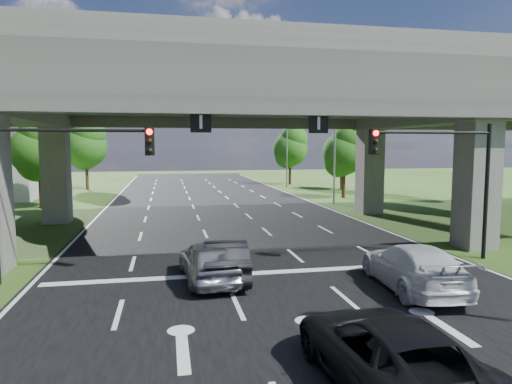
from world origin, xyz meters
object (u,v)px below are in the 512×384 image
object	(u,v)px
signal_right	(444,166)
signal_left	(57,169)
car_white	(413,267)
car_trailing	(390,354)
streetlight_far	(330,137)
streetlight_beyond	(284,139)
car_dark	(225,259)
car_silver	(209,260)

from	to	relation	value
signal_right	signal_left	size ratio (longest dim) A/B	1.00
signal_left	signal_right	bearing A→B (deg)	0.00
car_white	car_trailing	world-z (taller)	car_white
streetlight_far	car_trailing	distance (m)	31.44
streetlight_beyond	car_dark	xyz separation A→B (m)	(-11.90, -37.00, -5.07)
car_silver	car_white	xyz separation A→B (m)	(6.95, -2.33, 0.01)
signal_left	car_white	size ratio (longest dim) A/B	1.10
signal_left	car_silver	xyz separation A→B (m)	(5.39, -1.10, -3.38)
streetlight_far	car_white	xyz separation A→B (m)	(-5.59, -23.49, -5.03)
signal_right	signal_left	bearing A→B (deg)	180.00
signal_right	car_trailing	xyz separation A→B (m)	(-7.31, -9.45, -3.39)
car_silver	signal_left	bearing A→B (deg)	-16.37
signal_left	car_silver	bearing A→B (deg)	-11.55
signal_right	streetlight_beyond	size ratio (longest dim) A/B	0.60
signal_right	car_white	xyz separation A→B (m)	(-3.31, -3.43, -3.37)
streetlight_far	car_dark	distance (m)	24.66
streetlight_beyond	car_white	distance (m)	40.20
streetlight_beyond	signal_left	bearing A→B (deg)	-116.43
signal_right	car_white	bearing A→B (deg)	-134.00
signal_right	streetlight_far	size ratio (longest dim) A/B	0.60
streetlight_far	car_silver	world-z (taller)	streetlight_far
signal_left	car_dark	distance (m)	6.99
signal_right	signal_left	distance (m)	15.65
car_silver	car_dark	distance (m)	0.66
signal_left	car_white	bearing A→B (deg)	-15.55
car_dark	car_silver	bearing A→B (deg)	17.68
signal_right	streetlight_far	distance (m)	20.25
streetlight_beyond	car_dark	size ratio (longest dim) A/B	2.22
car_silver	car_dark	bearing A→B (deg)	-170.94
signal_right	streetlight_far	world-z (taller)	streetlight_far
signal_left	car_dark	world-z (taller)	signal_left
streetlight_beyond	car_trailing	world-z (taller)	streetlight_beyond
signal_right	car_trailing	distance (m)	12.42
car_dark	car_trailing	distance (m)	8.82
streetlight_far	streetlight_beyond	bearing A→B (deg)	90.00
car_dark	car_trailing	size ratio (longest dim) A/B	0.81
signal_left	streetlight_far	xyz separation A→B (m)	(17.92, 20.06, 1.66)
car_dark	car_white	xyz separation A→B (m)	(6.31, -2.49, 0.05)
streetlight_beyond	streetlight_far	bearing A→B (deg)	-90.00
car_dark	streetlight_beyond	bearing A→B (deg)	-104.03
car_white	car_silver	bearing A→B (deg)	-13.29
signal_right	car_dark	xyz separation A→B (m)	(-9.62, -0.94, -3.41)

